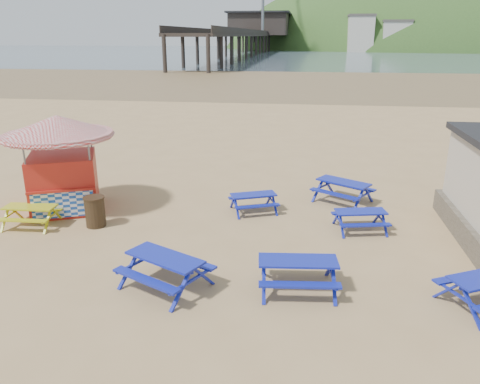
% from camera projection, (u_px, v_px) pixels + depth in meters
% --- Properties ---
extents(ground, '(400.00, 400.00, 0.00)m').
position_uv_depth(ground, '(232.00, 238.00, 14.42)').
color(ground, tan).
rests_on(ground, ground).
extents(wet_sand, '(400.00, 400.00, 0.00)m').
position_uv_depth(wet_sand, '(293.00, 80.00, 66.03)').
color(wet_sand, olive).
rests_on(wet_sand, ground).
extents(sea, '(400.00, 400.00, 0.00)m').
position_uv_depth(sea, '(304.00, 52.00, 173.96)').
color(sea, '#485A67').
rests_on(sea, ground).
extents(picnic_table_blue_a, '(1.93, 1.76, 0.66)m').
position_uv_depth(picnic_table_blue_a, '(253.00, 203.00, 16.47)').
color(picnic_table_blue_a, '#113599').
rests_on(picnic_table_blue_a, ground).
extents(picnic_table_blue_b, '(2.47, 2.35, 0.81)m').
position_uv_depth(picnic_table_blue_b, '(343.00, 192.00, 17.40)').
color(picnic_table_blue_b, '#113599').
rests_on(picnic_table_blue_b, ground).
extents(picnic_table_blue_c, '(1.81, 1.58, 0.66)m').
position_uv_depth(picnic_table_blue_c, '(360.00, 221.00, 14.89)').
color(picnic_table_blue_c, '#113599').
rests_on(picnic_table_blue_c, ground).
extents(picnic_table_blue_d, '(2.50, 2.33, 0.84)m').
position_uv_depth(picnic_table_blue_d, '(166.00, 272.00, 11.49)').
color(picnic_table_blue_d, '#113599').
rests_on(picnic_table_blue_d, ground).
extents(picnic_table_blue_e, '(2.05, 1.72, 0.80)m').
position_uv_depth(picnic_table_blue_e, '(298.00, 275.00, 11.38)').
color(picnic_table_blue_e, '#113599').
rests_on(picnic_table_blue_e, ground).
extents(picnic_table_yellow, '(1.71, 1.41, 0.69)m').
position_uv_depth(picnic_table_yellow, '(31.00, 216.00, 15.23)').
color(picnic_table_yellow, '#B8A70F').
rests_on(picnic_table_yellow, ground).
extents(ice_cream_kiosk, '(4.96, 4.96, 3.38)m').
position_uv_depth(ice_cream_kiosk, '(60.00, 151.00, 16.16)').
color(ice_cream_kiosk, '#A92017').
rests_on(ice_cream_kiosk, ground).
extents(litter_bin, '(0.68, 0.68, 1.00)m').
position_uv_depth(litter_bin, '(95.00, 211.00, 15.17)').
color(litter_bin, '#342216').
rests_on(litter_bin, ground).
extents(pier, '(24.00, 220.00, 39.29)m').
position_uv_depth(pier, '(258.00, 37.00, 182.36)').
color(pier, black).
rests_on(pier, ground).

